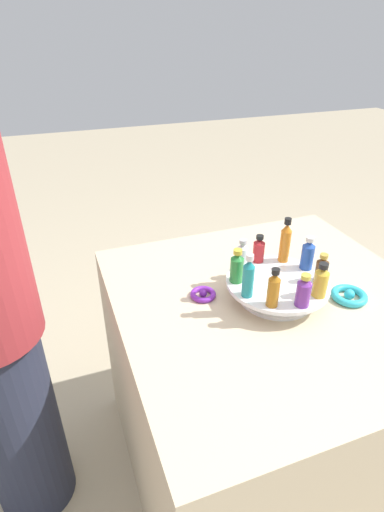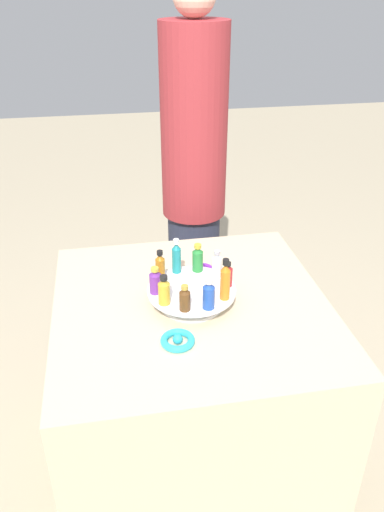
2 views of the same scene
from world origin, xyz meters
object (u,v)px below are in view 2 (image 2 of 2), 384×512
object	(u,v)px
bottle_purple	(155,280)
bottle_green	(198,259)
ribbon_bow_purple	(203,269)
bottle_brown	(185,299)
bottle_blue	(209,295)
bottle_clear	(217,264)
ribbon_bow_teal	(178,340)
bottle_red	(228,276)
person_figure	(194,182)
display_stand	(192,294)
bottle_gold	(164,291)
bottle_orange	(225,281)
bottle_amber	(160,267)
bottle_teal	(176,257)

from	to	relation	value
bottle_purple	bottle_green	bearing A→B (deg)	33.77
bottle_green	ribbon_bow_purple	size ratio (longest dim) A/B	1.34
bottle_brown	bottle_blue	world-z (taller)	bottle_blue
bottle_clear	bottle_purple	bearing A→B (deg)	-164.23
ribbon_bow_purple	ribbon_bow_teal	bearing A→B (deg)	-111.53
ribbon_bow_teal	ribbon_bow_purple	size ratio (longest dim) A/B	1.36
bottle_blue	ribbon_bow_teal	xyz separation A→B (m)	(-0.11, -0.09, -0.10)
bottle_red	ribbon_bow_purple	xyz separation A→B (m)	(-0.04, 0.21, -0.09)
bottle_brown	person_figure	world-z (taller)	person_figure
display_stand	bottle_green	bearing A→B (deg)	69.77
bottle_gold	ribbon_bow_teal	xyz separation A→B (m)	(0.02, -0.14, -0.10)
bottle_green	bottle_gold	size ratio (longest dim) A/B	1.02
bottle_green	person_figure	xyz separation A→B (m)	(0.11, 0.70, 0.01)
ribbon_bow_teal	bottle_clear	bearing A→B (deg)	56.13
ribbon_bow_teal	person_figure	world-z (taller)	person_figure
display_stand	bottle_orange	world-z (taller)	bottle_orange
bottle_amber	person_figure	world-z (taller)	person_figure
display_stand	bottle_orange	distance (m)	0.15
bottle_red	bottle_blue	bearing A→B (deg)	-128.23
bottle_red	ribbon_bow_purple	size ratio (longest dim) A/B	1.15
bottle_brown	bottle_blue	size ratio (longest dim) A/B	0.84
bottle_gold	person_figure	distance (m)	0.92
bottle_gold	display_stand	bearing A→B (deg)	33.77
display_stand	bottle_teal	xyz separation A→B (m)	(-0.03, 0.12, 0.08)
bottle_red	display_stand	bearing A→B (deg)	177.77
display_stand	ribbon_bow_teal	distance (m)	0.22
bottle_gold	ribbon_bow_teal	size ratio (longest dim) A/B	0.97
bottle_orange	bottle_amber	bearing A→B (deg)	141.77
display_stand	bottle_orange	size ratio (longest dim) A/B	2.05
bottle_orange	bottle_purple	bearing A→B (deg)	159.77
person_figure	bottle_purple	bearing A→B (deg)	-8.16
bottle_orange	bottle_gold	xyz separation A→B (m)	(-0.20, 0.01, -0.02)
bottle_blue	bottle_orange	world-z (taller)	bottle_orange
bottle_orange	bottle_gold	size ratio (longest dim) A/B	1.43
display_stand	person_figure	world-z (taller)	person_figure
bottle_red	ribbon_bow_teal	bearing A→B (deg)	-135.62
bottle_amber	bottle_green	bearing A→B (deg)	15.77
bottle_amber	person_figure	size ratio (longest dim) A/B	0.06
bottle_orange	bottle_amber	xyz separation A→B (m)	(-0.19, 0.15, -0.02)
bottle_green	bottle_purple	distance (m)	0.20
bottle_blue	bottle_green	distance (m)	0.23
ribbon_bow_teal	person_figure	xyz separation A→B (m)	(0.24, 1.02, 0.11)
bottle_blue	bottle_amber	size ratio (longest dim) A/B	0.94
bottle_brown	bottle_amber	size ratio (longest dim) A/B	0.79
bottle_brown	bottle_orange	distance (m)	0.15
bottle_amber	ribbon_bow_purple	distance (m)	0.24
bottle_clear	bottle_amber	distance (m)	0.20
bottle_orange	bottle_red	distance (m)	0.08
display_stand	ribbon_bow_teal	world-z (taller)	display_stand
bottle_purple	ribbon_bow_purple	distance (m)	0.30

